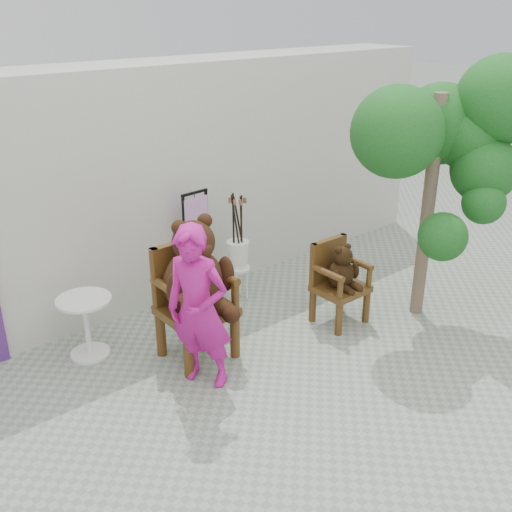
# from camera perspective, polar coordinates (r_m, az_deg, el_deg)

# --- Properties ---
(ground_plane) EXTENTS (60.00, 60.00, 0.00)m
(ground_plane) POSITION_cam_1_polar(r_m,az_deg,el_deg) (6.47, 6.59, -11.74)
(ground_plane) COLOR gray
(ground_plane) RESTS_ON ground
(back_wall) EXTENTS (9.00, 1.00, 3.00)m
(back_wall) POSITION_cam_1_polar(r_m,az_deg,el_deg) (8.05, -9.03, 7.16)
(back_wall) COLOR beige
(back_wall) RESTS_ON ground
(chair_big) EXTENTS (0.81, 0.86, 1.65)m
(chair_big) POSITION_cam_1_polar(r_m,az_deg,el_deg) (6.43, -5.85, -2.36)
(chair_big) COLOR #41280D
(chair_big) RESTS_ON ground
(chair_small) EXTENTS (0.59, 0.55, 1.03)m
(chair_small) POSITION_cam_1_polar(r_m,az_deg,el_deg) (7.32, 7.91, -1.81)
(chair_small) COLOR #41280D
(chair_small) RESTS_ON ground
(person) EXTENTS (0.70, 0.79, 1.81)m
(person) POSITION_cam_1_polar(r_m,az_deg,el_deg) (5.88, -5.42, -5.12)
(person) COLOR #BA1683
(person) RESTS_ON ground
(cafe_table) EXTENTS (0.60, 0.60, 0.70)m
(cafe_table) POSITION_cam_1_polar(r_m,az_deg,el_deg) (6.89, -15.87, -5.88)
(cafe_table) COLOR white
(cafe_table) RESTS_ON ground
(display_stand) EXTENTS (0.47, 0.38, 1.51)m
(display_stand) POSITION_cam_1_polar(r_m,az_deg,el_deg) (7.76, -5.60, -0.45)
(display_stand) COLOR black
(display_stand) RESTS_ON ground
(stool_bucket) EXTENTS (0.32, 0.32, 1.45)m
(stool_bucket) POSITION_cam_1_polar(r_m,az_deg,el_deg) (7.79, -1.75, 0.21)
(stool_bucket) COLOR white
(stool_bucket) RESTS_ON ground
(tree) EXTENTS (2.19, 1.54, 3.16)m
(tree) POSITION_cam_1_polar(r_m,az_deg,el_deg) (7.32, 18.24, 11.11)
(tree) COLOR brown
(tree) RESTS_ON ground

